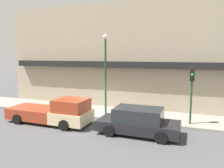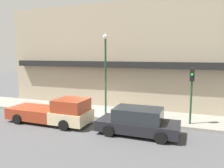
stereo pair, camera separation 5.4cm
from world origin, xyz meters
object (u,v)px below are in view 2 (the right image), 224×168
Objects in this scene: fire_hydrant at (161,117)px; street_lamp at (105,65)px; traffic_light at (192,86)px; pickup_truck at (54,112)px; parked_car at (138,122)px.

street_lamp reaches higher than fire_hydrant.
fire_hydrant is 2.81m from traffic_light.
street_lamp is at bearing 48.21° from pickup_truck.
street_lamp is 6.01m from traffic_light.
traffic_light is (8.37, 2.42, 1.85)m from pickup_truck.
pickup_truck reaches higher than parked_car.
street_lamp reaches higher than traffic_light.
traffic_light reaches higher than pickup_truck.
traffic_light reaches higher than parked_car.
parked_car is 7.87× the size of fire_hydrant.
pickup_truck is 6.98m from fire_hydrant.
parked_car is at bearing -41.82° from street_lamp.
parked_car is 4.11m from traffic_light.
pickup_truck is 9.80× the size of fire_hydrant.
fire_hydrant is (6.55, 2.37, -0.29)m from pickup_truck.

